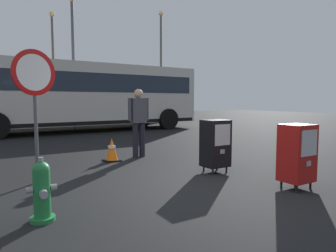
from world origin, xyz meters
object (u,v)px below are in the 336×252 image
Objects in this scene: traffic_cone at (112,150)px; street_light_far_left at (73,52)px; newspaper_box_primary at (297,153)px; bus_near at (85,94)px; newspaper_box_secondary at (215,143)px; bus_far at (84,95)px; street_light_near_left at (53,59)px; street_light_near_right at (161,58)px; fire_hydrant at (42,191)px; stop_sign at (35,88)px; pedestrian at (139,119)px.

street_light_far_left reaches higher than traffic_cone.
street_light_far_left is at bearing 92.19° from newspaper_box_primary.
bus_near is (-0.31, 10.72, 1.14)m from newspaper_box_primary.
newspaper_box_secondary is 0.10× the size of bus_far.
street_light_near_left is at bearing 92.10° from bus_near.
street_light_near_right is 1.16× the size of street_light_far_left.
street_light_near_right reaches higher than traffic_cone.
newspaper_box_primary is 1.92× the size of traffic_cone.
traffic_cone is (-1.33, 2.09, -0.31)m from newspaper_box_secondary.
street_light_near_left is at bearing 91.15° from newspaper_box_secondary.
street_light_near_right is at bearing 55.96° from fire_hydrant.
street_light_far_left is (1.26, 8.52, 3.50)m from traffic_cone.
street_light_near_right is (6.24, 15.31, 3.72)m from newspaper_box_primary.
street_light_near_right is at bearing 52.94° from stop_sign.
street_light_far_left is (3.00, 9.65, 2.16)m from stop_sign.
street_light_near_left reaches higher than bus_near.
traffic_cone is 9.30m from street_light_far_left.
bus_far is at bearing 71.30° from stop_sign.
stop_sign is at bearing -101.60° from street_light_near_left.
street_light_near_right is (7.21, 11.58, 3.35)m from pedestrian.
fire_hydrant is 15.97m from street_light_near_left.
newspaper_box_primary is at bearing -35.49° from stop_sign.
bus_far is (1.96, 11.89, 0.76)m from pedestrian.
street_light_far_left reaches higher than newspaper_box_primary.
bus_far is (2.71, 12.02, 1.45)m from traffic_cone.
fire_hydrant is 0.07× the size of bus_near.
newspaper_box_primary is at bearing -10.44° from fire_hydrant.
street_light_far_left is at bearing 72.75° from stop_sign.
bus_near is at bearing -83.88° from street_light_far_left.
street_light_far_left is (-0.15, 1.39, 2.05)m from bus_near.
street_light_near_left is 6.97m from street_light_near_right.
newspaper_box_primary is 0.16× the size of street_light_far_left.
street_light_near_right is at bearing -3.30° from bus_far.
street_light_far_left is at bearing 86.53° from pedestrian.
bus_far reaches higher than pedestrian.
fire_hydrant is 4.11m from pedestrian.
fire_hydrant is at bearing 169.56° from newspaper_box_primary.
newspaper_box_primary is 0.10× the size of bus_far.
street_light_far_left is (-0.07, 10.61, 3.19)m from newspaper_box_secondary.
street_light_near_right is (6.64, 13.81, 3.72)m from newspaper_box_secondary.
street_light_near_right reaches higher than street_light_near_left.
bus_far is at bearing 77.29° from traffic_cone.
street_light_near_left is (-0.69, 15.97, 3.28)m from newspaper_box_primary.
bus_far is 1.59× the size of street_light_near_left.
traffic_cone is 7.41m from bus_near.
newspaper_box_secondary is 11.08m from street_light_far_left.
fire_hydrant reaches higher than traffic_cone.
fire_hydrant is 12.36m from street_light_far_left.
newspaper_box_primary reaches higher than traffic_cone.
newspaper_box_primary is 10.79m from bus_near.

